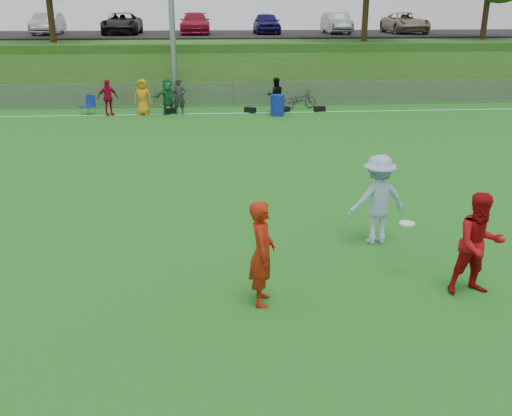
{
  "coord_description": "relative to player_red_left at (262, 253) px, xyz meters",
  "views": [
    {
      "loc": [
        -1.4,
        -9.83,
        4.94
      ],
      "look_at": [
        -0.49,
        0.5,
        1.27
      ],
      "focal_mm": 40.0,
      "sensor_mm": 36.0,
      "label": 1
    }
  ],
  "objects": [
    {
      "name": "player_red_center",
      "position": [
        3.88,
        0.02,
        0.01
      ],
      "size": [
        0.96,
        0.77,
        1.91
      ],
      "primitive_type": "imported",
      "rotation": [
        0.0,
        0.0,
        0.05
      ],
      "color": "#A40B0E",
      "rests_on": "ground"
    },
    {
      "name": "frisbee",
      "position": [
        2.81,
        0.78,
        0.15
      ],
      "size": [
        0.3,
        0.3,
        0.03
      ],
      "color": "white",
      "rests_on": "ground"
    },
    {
      "name": "player_red_left",
      "position": [
        0.0,
        0.0,
        0.0
      ],
      "size": [
        0.53,
        0.74,
        1.88
      ],
      "primitive_type": "imported",
      "rotation": [
        0.0,
        0.0,
        1.45
      ],
      "color": "#A31E0B",
      "rests_on": "ground"
    },
    {
      "name": "player_blue",
      "position": [
        2.77,
        2.51,
        0.05
      ],
      "size": [
        1.38,
        0.94,
        1.98
      ],
      "primitive_type": "imported",
      "rotation": [
        0.0,
        0.0,
        3.31
      ],
      "color": "#9CB4D8",
      "rests_on": "ground"
    },
    {
      "name": "sideline_far",
      "position": [
        0.51,
        18.91,
        -0.94
      ],
      "size": [
        60.0,
        0.1,
        0.01
      ],
      "primitive_type": "cube",
      "color": "white",
      "rests_on": "ground"
    },
    {
      "name": "recycling_bin",
      "position": [
        2.5,
        18.11,
        -0.45
      ],
      "size": [
        0.81,
        0.81,
        0.99
      ],
      "primitive_type": "cylinder",
      "rotation": [
        0.0,
        0.0,
        0.27
      ],
      "color": "#0E269E",
      "rests_on": "ground"
    },
    {
      "name": "ground",
      "position": [
        0.51,
        0.91,
        -0.94
      ],
      "size": [
        120.0,
        120.0,
        0.0
      ],
      "primitive_type": "plane",
      "color": "#236A16",
      "rests_on": "ground"
    },
    {
      "name": "parking_lot",
      "position": [
        0.51,
        33.91,
        2.11
      ],
      "size": [
        120.0,
        12.0,
        0.1
      ],
      "primitive_type": "cube",
      "color": "black",
      "rests_on": "berm"
    },
    {
      "name": "bicycle",
      "position": [
        3.87,
        19.91,
        -0.46
      ],
      "size": [
        1.93,
        1.15,
        0.96
      ],
      "primitive_type": "imported",
      "rotation": [
        0.0,
        0.0,
        1.87
      ],
      "color": "#323235",
      "rests_on": "ground"
    },
    {
      "name": "gear_bags",
      "position": [
        1.58,
        19.01,
        -0.81
      ],
      "size": [
        7.96,
        0.56,
        0.26
      ],
      "color": "black",
      "rests_on": "ground"
    },
    {
      "name": "car_row",
      "position": [
        -0.66,
        32.91,
        2.88
      ],
      "size": [
        32.04,
        5.18,
        1.44
      ],
      "color": "silver",
      "rests_on": "parking_lot"
    },
    {
      "name": "berm",
      "position": [
        0.51,
        31.91,
        0.56
      ],
      "size": [
        120.0,
        18.0,
        3.0
      ],
      "primitive_type": "cube",
      "color": "#225016",
      "rests_on": "ground"
    },
    {
      "name": "spectator_row",
      "position": [
        -2.21,
        18.91,
        -0.09
      ],
      "size": [
        9.02,
        1.03,
        1.69
      ],
      "color": "#AC0C2C",
      "rests_on": "ground"
    },
    {
      "name": "camp_chair",
      "position": [
        -6.55,
        19.16,
        -0.67
      ],
      "size": [
        0.69,
        0.69,
        0.93
      ],
      "rotation": [
        0.0,
        0.0,
        -0.43
      ],
      "color": "#0F27A9",
      "rests_on": "ground"
    },
    {
      "name": "fence",
      "position": [
        0.51,
        20.91,
        -0.29
      ],
      "size": [
        58.0,
        0.06,
        1.3
      ],
      "color": "gray",
      "rests_on": "ground"
    }
  ]
}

